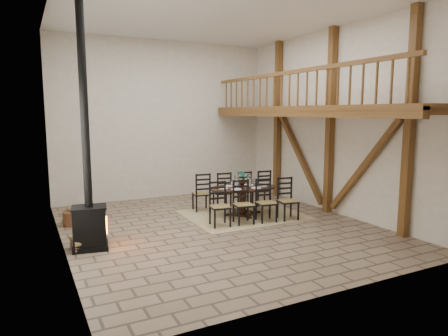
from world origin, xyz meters
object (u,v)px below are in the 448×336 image
wood_stove (88,195)px  log_stack (82,244)px  log_basket (74,217)px  dining_table (243,201)px

wood_stove → log_stack: (-0.17, 0.04, -1.00)m
wood_stove → log_basket: bearing=102.6°
log_basket → wood_stove: bearing=-87.3°
dining_table → wood_stove: size_ratio=0.51×
dining_table → log_basket: size_ratio=4.96×
log_stack → dining_table: bearing=12.1°
wood_stove → log_basket: size_ratio=9.71×
wood_stove → log_stack: bearing=176.4°
dining_table → log_stack: size_ratio=4.84×
dining_table → log_basket: dining_table is taller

